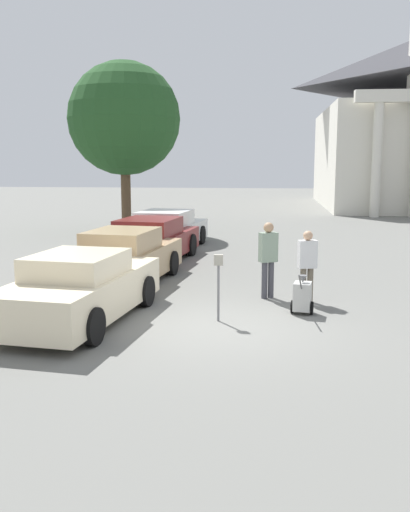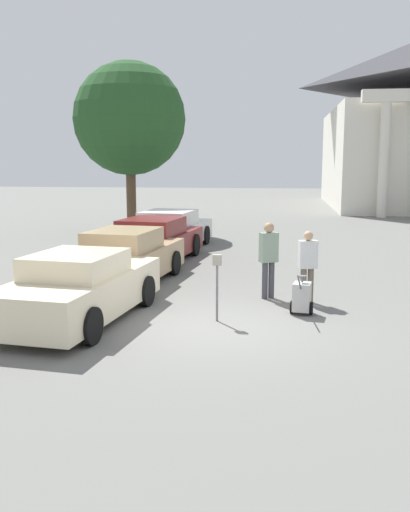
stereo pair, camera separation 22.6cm
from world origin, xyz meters
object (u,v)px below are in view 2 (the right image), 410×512
Objects in this scene: parked_car_tan at (126,259)px; parked_car_white at (170,231)px; parked_car_cream at (80,288)px; parked_car_maroon at (154,241)px; parking_meter at (217,275)px; person_worker at (269,255)px; person_supervisor at (308,262)px; equipment_cart at (302,297)px.

parked_car_white is (-0.00, 6.19, -0.01)m from parked_car_tan.
parked_car_maroon is (-0.00, 6.93, 0.01)m from parked_car_cream.
parked_car_maroon is 2.80m from parked_car_white.
person_worker is at bearing 64.79° from parking_meter.
parked_car_maroon is at bearing 112.80° from parking_meter.
person_worker reaches higher than person_supervisor.
parked_car_tan is 4.89m from person_supervisor.
person_supervisor is at bearing 31.51° from parked_car_cream.
parked_car_maroon is 7.19m from parking_meter.
parked_car_white is (-0.00, 2.80, -0.00)m from parked_car_maroon.
parked_car_white is (-0.00, 9.73, 0.00)m from parked_car_cream.
parked_car_tan is at bearing -42.78° from person_worker.
parked_car_tan reaches higher than equipment_cart.
parked_car_maroon is at bearing -59.94° from person_supervisor.
parked_car_cream is 2.81m from parking_meter.
person_worker is at bearing -32.65° from person_supervisor.
parked_car_tan reaches higher than parking_meter.
parked_car_maroon is 3.85× the size of parking_meter.
parked_car_maroon is 3.18× the size of person_supervisor.
person_worker is 1.09× the size of person_supervisor.
parked_car_white reaches higher than parked_car_cream.
person_supervisor reaches higher than parking_meter.
parked_car_cream is 0.89× the size of parked_car_white.
parked_car_tan is 3.40m from parked_car_maroon.
equipment_cart is at bearing 20.46° from parked_car_cream.
person_supervisor is 1.67× the size of equipment_cart.
parked_car_white is at bearing 97.05° from parked_car_tan.
equipment_cart is (0.74, -1.35, -0.66)m from person_worker.
parked_car_tan reaches higher than parked_car_maroon.
person_worker reaches higher than parked_car_cream.
parked_car_tan reaches higher than parked_car_cream.
parked_car_maroon reaches higher than parking_meter.
parked_car_white is at bearing -89.13° from person_worker.
person_supervisor is (1.90, 1.82, -0.01)m from parking_meter.
parked_car_cream reaches higher than parking_meter.
person_worker is (1.00, 2.12, 0.09)m from parking_meter.
equipment_cart is (4.52, -2.45, -0.31)m from parked_car_tan.
equipment_cart is at bearing 23.81° from parking_meter.
parked_car_maroon reaches higher than parked_car_cream.
equipment_cart is at bearing -21.43° from parked_car_tan.
parked_car_maroon is 6.71m from person_supervisor.
parked_car_cream is 6.93m from parked_car_maroon.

